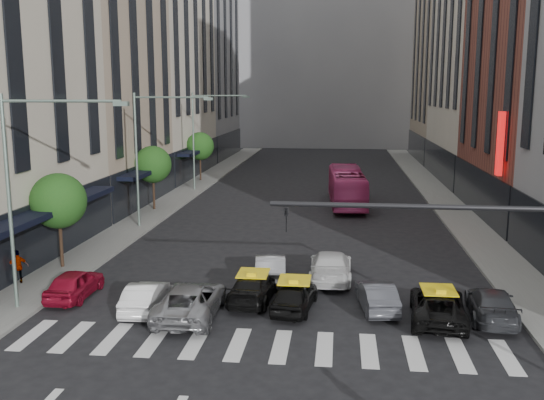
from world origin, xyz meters
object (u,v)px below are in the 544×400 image
(streetlamp_far, at_px, (203,128))
(car_white_front, at_px, (145,297))
(streetlamp_mid, at_px, (150,142))
(streetlamp_near, at_px, (29,174))
(taxi_left, at_px, (253,287))
(taxi_center, at_px, (294,295))
(pedestrian_far, at_px, (18,267))
(bus, at_px, (347,187))
(car_red, at_px, (75,284))

(streetlamp_far, xyz_separation_m, car_white_front, (4.54, -31.45, -5.28))
(streetlamp_far, bearing_deg, streetlamp_mid, -90.00)
(streetlamp_near, bearing_deg, taxi_left, 14.13)
(streetlamp_mid, distance_m, car_white_front, 16.95)
(taxi_center, bearing_deg, pedestrian_far, -0.04)
(taxi_center, height_order, bus, bus)
(car_red, height_order, taxi_center, car_red)
(car_red, xyz_separation_m, taxi_center, (10.01, -0.46, -0.00))
(streetlamp_mid, bearing_deg, streetlamp_far, 90.00)
(streetlamp_near, xyz_separation_m, taxi_center, (10.85, 1.31, -5.25))
(car_white_front, relative_size, pedestrian_far, 2.32)
(streetlamp_mid, height_order, car_white_front, streetlamp_mid)
(pedestrian_far, bearing_deg, taxi_left, 140.15)
(streetlamp_near, distance_m, car_red, 5.60)
(car_white_front, height_order, pedestrian_far, pedestrian_far)
(streetlamp_near, xyz_separation_m, streetlamp_mid, (0.00, 16.00, 0.00))
(car_red, xyz_separation_m, taxi_left, (8.10, 0.48, -0.03))
(streetlamp_far, relative_size, bus, 0.82)
(streetlamp_mid, height_order, bus, streetlamp_mid)
(car_red, bearing_deg, bus, -117.15)
(streetlamp_near, height_order, pedestrian_far, streetlamp_near)
(taxi_center, bearing_deg, streetlamp_near, 14.29)
(streetlamp_far, relative_size, pedestrian_far, 5.53)
(streetlamp_far, distance_m, taxi_left, 31.51)
(streetlamp_far, bearing_deg, car_red, -88.40)
(streetlamp_near, bearing_deg, pedestrian_far, 129.85)
(bus, bearing_deg, car_red, 59.66)
(pedestrian_far, bearing_deg, streetlamp_near, 94.04)
(taxi_left, bearing_deg, pedestrian_far, 0.05)
(streetlamp_far, bearing_deg, streetlamp_near, -90.00)
(bus, bearing_deg, streetlamp_mid, 33.83)
(taxi_center, xyz_separation_m, bus, (2.42, 24.70, 0.87))
(streetlamp_near, relative_size, car_white_front, 2.39)
(streetlamp_near, xyz_separation_m, car_white_front, (4.54, 0.55, -5.28))
(streetlamp_mid, distance_m, bus, 17.19)
(car_white_front, bearing_deg, taxi_center, -175.62)
(car_white_front, relative_size, taxi_center, 0.98)
(car_white_front, bearing_deg, pedestrian_far, -22.08)
(streetlamp_near, distance_m, bus, 29.53)
(streetlamp_far, distance_m, bus, 15.20)
(streetlamp_mid, distance_m, streetlamp_far, 16.00)
(streetlamp_mid, relative_size, bus, 0.82)
(streetlamp_near, bearing_deg, car_white_front, 6.86)
(streetlamp_far, relative_size, car_white_front, 2.39)
(car_red, distance_m, car_white_front, 3.89)
(streetlamp_near, distance_m, pedestrian_far, 6.35)
(streetlamp_near, relative_size, car_red, 2.32)
(taxi_center, bearing_deg, car_white_front, 14.32)
(taxi_left, bearing_deg, bus, -96.24)
(streetlamp_mid, height_order, taxi_left, streetlamp_mid)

